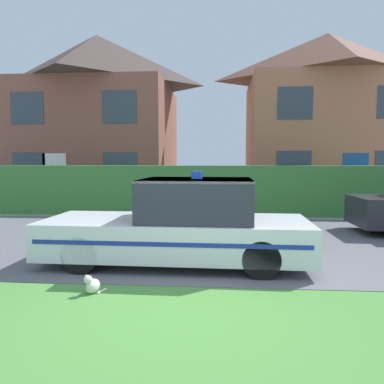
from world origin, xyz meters
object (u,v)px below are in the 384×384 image
object	(u,v)px
wheelie_bin	(92,197)
house_right	(326,116)
house_left	(98,116)
police_car	(182,225)
cat	(92,285)

from	to	relation	value
wheelie_bin	house_right	bearing A→B (deg)	38.71
house_left	house_right	world-z (taller)	house_left
wheelie_bin	police_car	bearing A→B (deg)	-49.59
house_right	house_left	bearing A→B (deg)	-179.71
police_car	wheelie_bin	xyz separation A→B (m)	(-3.84, 6.33, -0.16)
police_car	house_right	distance (m)	13.31
police_car	house_right	world-z (taller)	house_right
house_left	house_right	distance (m)	10.88
cat	house_left	xyz separation A→B (m)	(-4.24, 13.20, 3.87)
police_car	wheelie_bin	size ratio (longest dim) A/B	4.46
wheelie_bin	cat	bearing A→B (deg)	-61.60
police_car	house_left	size ratio (longest dim) A/B	0.59
cat	house_right	bearing A→B (deg)	175.20
police_car	house_right	xyz separation A→B (m)	(5.57, 11.65, 3.22)
police_car	wheelie_bin	world-z (taller)	police_car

